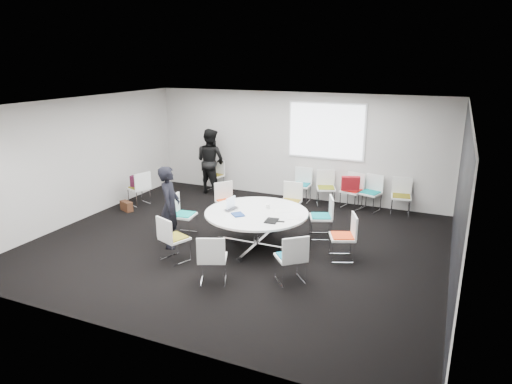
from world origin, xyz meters
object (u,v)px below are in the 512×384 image
at_px(person_back, 211,161).
at_px(laptop, 233,209).
at_px(chair_back_d, 370,200).
at_px(chair_back_b, 326,195).
at_px(chair_ring_g, 213,268).
at_px(person_main, 170,207).
at_px(conference_table, 257,222).
at_px(cup, 268,206).
at_px(chair_ring_b, 321,225).
at_px(chair_ring_a, 343,245).
at_px(chair_spare_left, 140,195).
at_px(chair_back_c, 352,197).
at_px(chair_person_back, 214,182).
at_px(maroon_bag, 138,181).
at_px(chair_back_a, 301,191).
at_px(chair_ring_h, 291,267).
at_px(chair_back_e, 401,203).
at_px(chair_ring_d, 228,209).
at_px(chair_ring_e, 184,223).
at_px(brown_bag, 126,206).
at_px(chair_ring_f, 174,247).
at_px(chair_ring_c, 290,209).

bearing_deg(person_back, laptop, 139.11).
bearing_deg(chair_back_d, chair_back_b, 18.57).
relative_size(chair_ring_g, person_main, 0.54).
bearing_deg(conference_table, cup, 66.33).
bearing_deg(chair_back_d, chair_ring_b, 91.47).
height_order(chair_back_d, cup, chair_back_d).
bearing_deg(chair_back_d, conference_table, 79.70).
xyz_separation_m(chair_ring_a, cup, (-1.59, 0.19, 0.50)).
bearing_deg(chair_spare_left, person_back, -12.55).
height_order(chair_back_c, cup, chair_back_c).
bearing_deg(conference_table, person_back, 132.00).
bearing_deg(conference_table, chair_ring_a, 3.08).
xyz_separation_m(chair_back_d, cup, (-1.55, -2.90, 0.50)).
xyz_separation_m(chair_ring_a, chair_back_d, (-0.04, 3.09, 0.00)).
height_order(chair_person_back, maroon_bag, chair_person_back).
bearing_deg(chair_person_back, person_back, 102.13).
relative_size(chair_ring_g, chair_back_a, 1.00).
distance_m(chair_ring_a, chair_back_d, 3.09).
distance_m(chair_ring_h, chair_back_c, 4.34).
relative_size(chair_back_e, person_back, 0.49).
bearing_deg(laptop, person_back, 47.49).
bearing_deg(chair_ring_d, chair_back_e, 155.76).
bearing_deg(cup, person_main, -151.21).
distance_m(chair_ring_a, chair_ring_g, 2.52).
height_order(chair_ring_e, laptop, chair_ring_e).
distance_m(chair_back_a, brown_bag, 4.45).
distance_m(chair_back_c, chair_back_e, 1.19).
distance_m(chair_ring_g, brown_bag, 4.49).
bearing_deg(chair_back_b, chair_ring_d, 28.07).
relative_size(chair_ring_e, laptop, 2.68).
xyz_separation_m(chair_ring_d, laptop, (0.76, -1.23, 0.47)).
bearing_deg(chair_ring_b, chair_back_e, -53.99).
relative_size(chair_ring_b, person_back, 0.49).
bearing_deg(person_main, chair_ring_f, -164.22).
bearing_deg(laptop, chair_ring_f, 161.92).
height_order(chair_ring_d, chair_back_a, same).
bearing_deg(chair_person_back, chair_ring_a, 158.60).
xyz_separation_m(person_back, laptop, (2.21, -3.07, -0.16)).
bearing_deg(chair_ring_b, chair_back_c, -26.42).
bearing_deg(cup, chair_back_a, 94.62).
bearing_deg(maroon_bag, cup, -13.95).
distance_m(chair_ring_g, maroon_bag, 4.81).
height_order(chair_spare_left, brown_bag, chair_spare_left).
bearing_deg(chair_back_e, chair_ring_c, 25.58).
bearing_deg(chair_back_b, chair_ring_g, 62.29).
height_order(chair_person_back, cup, chair_person_back).
bearing_deg(chair_back_d, laptop, 74.21).
xyz_separation_m(chair_spare_left, chair_person_back, (1.13, 1.89, 0.00)).
height_order(chair_ring_d, chair_back_d, same).
xyz_separation_m(chair_person_back, cup, (2.80, -2.86, 0.50)).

